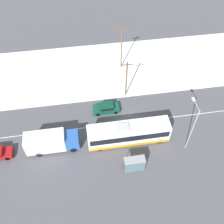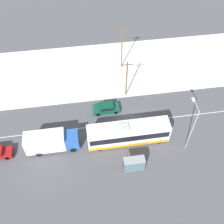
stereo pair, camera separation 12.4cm
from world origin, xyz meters
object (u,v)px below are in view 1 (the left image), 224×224
pedestrian_at_stop (134,158)px  utility_pole_snowlot (121,48)px  sedan_car (106,108)px  bus_shelter (135,164)px  utility_pole_roadside (126,79)px  streetlamp (193,124)px  city_bus (128,133)px  box_truck (51,141)px

pedestrian_at_stop → utility_pole_snowlot: size_ratio=0.22×
sedan_car → bus_shelter: 11.41m
utility_pole_roadside → utility_pole_snowlot: 7.38m
sedan_car → streetlamp: (10.50, -8.24, 4.37)m
city_bus → bus_shelter: bearing=-91.2°
city_bus → streetlamp: bearing=-14.6°
sedan_car → pedestrian_at_stop: size_ratio=2.28×
city_bus → utility_pole_roadside: utility_pole_roadside is taller
box_truck → sedan_car: box_truck is taller
sedan_car → pedestrian_at_stop: (2.47, -9.83, 0.31)m
pedestrian_at_stop → bus_shelter: 1.43m
pedestrian_at_stop → utility_pole_roadside: (1.30, 12.90, 2.67)m
box_truck → pedestrian_at_stop: 11.87m
streetlamp → box_truck: bearing=173.0°
city_bus → box_truck: (-11.12, 0.26, 0.06)m
utility_pole_snowlot → city_bus: bearing=-96.3°
city_bus → sedan_car: city_bus is taller
utility_pole_roadside → streetlamp: bearing=-59.3°
bus_shelter → utility_pole_roadside: utility_pole_roadside is taller
utility_pole_roadside → bus_shelter: bearing=-95.9°
sedan_car → utility_pole_roadside: bearing=-140.8°
streetlamp → utility_pole_roadside: 13.24m
bus_shelter → streetlamp: size_ratio=0.34×
box_truck → utility_pole_roadside: 15.49m
city_bus → utility_pole_snowlot: 16.86m
city_bus → box_truck: city_bus is taller
city_bus → utility_pole_snowlot: utility_pole_snowlot is taller
utility_pole_snowlot → sedan_car: bearing=-112.2°
box_truck → utility_pole_snowlot: bearing=51.5°
box_truck → pedestrian_at_stop: (11.18, -3.95, -0.67)m
pedestrian_at_stop → bus_shelter: size_ratio=0.65×
city_bus → utility_pole_snowlot: (1.83, 16.54, 2.72)m
city_bus → streetlamp: size_ratio=1.42×
box_truck → utility_pole_roadside: utility_pole_roadside is taller
sedan_car → utility_pole_snowlot: size_ratio=0.49×
streetlamp → utility_pole_roadside: streetlamp is taller
city_bus → box_truck: 11.12m
box_truck → bus_shelter: bearing=-25.5°
city_bus → bus_shelter: city_bus is taller
box_truck → sedan_car: 10.55m
city_bus → utility_pole_roadside: (1.36, 9.21, 2.06)m
city_bus → sedan_car: size_ratio=2.83×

